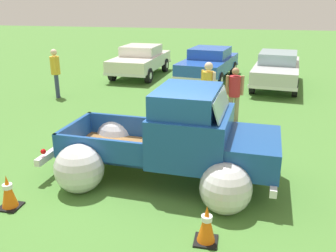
# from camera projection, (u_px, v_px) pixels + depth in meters

# --- Properties ---
(ground_plane) EXTENTS (80.00, 80.00, 0.00)m
(ground_plane) POSITION_uv_depth(u_px,v_px,m) (160.00, 176.00, 7.55)
(ground_plane) COLOR #477A33
(vintage_pickup_truck) EXTENTS (4.73, 2.99, 1.96)m
(vintage_pickup_truck) POSITION_uv_depth(u_px,v_px,m) (179.00, 145.00, 7.20)
(vintage_pickup_truck) COLOR black
(vintage_pickup_truck) RESTS_ON ground
(show_car_0) EXTENTS (2.13, 4.42, 1.43)m
(show_car_0) POSITION_uv_depth(u_px,v_px,m) (140.00, 60.00, 17.17)
(show_car_0) COLOR black
(show_car_0) RESTS_ON ground
(show_car_1) EXTENTS (2.59, 4.71, 1.43)m
(show_car_1) POSITION_uv_depth(u_px,v_px,m) (209.00, 63.00, 16.36)
(show_car_1) COLOR black
(show_car_1) RESTS_ON ground
(show_car_2) EXTENTS (2.34, 4.86, 1.43)m
(show_car_2) POSITION_uv_depth(u_px,v_px,m) (277.00, 68.00, 15.05)
(show_car_2) COLOR black
(show_car_2) RESTS_ON ground
(spectator_0) EXTENTS (0.48, 0.47, 1.83)m
(spectator_0) POSITION_uv_depth(u_px,v_px,m) (208.00, 89.00, 10.39)
(spectator_0) COLOR black
(spectator_0) RESTS_ON ground
(spectator_1) EXTENTS (0.46, 0.51, 1.80)m
(spectator_1) POSITION_uv_depth(u_px,v_px,m) (55.00, 70.00, 13.30)
(spectator_1) COLOR navy
(spectator_1) RESTS_ON ground
(spectator_2) EXTENTS (0.53, 0.36, 1.65)m
(spectator_2) POSITION_uv_depth(u_px,v_px,m) (234.00, 92.00, 10.56)
(spectator_2) COLOR gray
(spectator_2) RESTS_ON ground
(lane_cone_0) EXTENTS (0.36, 0.36, 0.63)m
(lane_cone_0) POSITION_uv_depth(u_px,v_px,m) (207.00, 224.00, 5.41)
(lane_cone_0) COLOR black
(lane_cone_0) RESTS_ON ground
(lane_cone_1) EXTENTS (0.36, 0.36, 0.63)m
(lane_cone_1) POSITION_uv_depth(u_px,v_px,m) (8.00, 192.00, 6.32)
(lane_cone_1) COLOR black
(lane_cone_1) RESTS_ON ground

